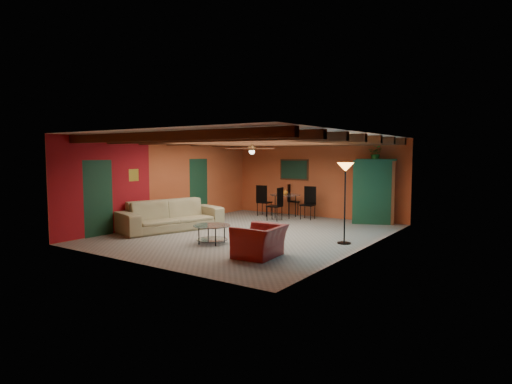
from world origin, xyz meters
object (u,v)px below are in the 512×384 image
Objects in this scene: coffee_table at (212,234)px; armoire at (375,192)px; floor_lamp at (345,203)px; vase at (286,183)px; potted_plant at (376,153)px; armchair at (260,241)px; sofa at (171,215)px; dining_table at (285,202)px.

armoire is at bearing 67.09° from coffee_table.
vase is (-3.45, 3.01, 0.21)m from floor_lamp.
coffee_table is 5.86m from armoire.
floor_lamp reaches higher than armoire.
potted_plant reaches higher than vase.
coffee_table is at bearing -110.44° from armchair.
sofa is 6.25× the size of potted_plant.
potted_plant reaches higher than armchair.
armchair is 6.15m from potted_plant.
sofa is 4.38m from vase.
dining_table is at bearing -2.77° from sofa.
dining_table is at bearing -159.87° from armchair.
vase is at bearing -170.43° from potted_plant.
armoire is 0.99× the size of floor_lamp.
vase is (-3.00, -0.51, -1.02)m from potted_plant.
dining_table is 3.07m from armoire.
armoire is at bearing 97.30° from floor_lamp.
armoire is (4.49, 4.55, 0.56)m from sofa.
armoire is 3.05m from vase.
sofa is 1.49× the size of armoire.
sofa reaches higher than armchair.
sofa is at bearing -168.14° from floor_lamp.
floor_lamp reaches higher than coffee_table.
floor_lamp is at bearing 34.11° from coffee_table.
armchair is 0.52× the size of floor_lamp.
potted_plant is at bearing 97.30° from floor_lamp.
potted_plant is (4.49, 4.55, 1.80)m from sofa.
coffee_table is 3.36m from floor_lamp.
floor_lamp is (4.94, 1.04, 0.57)m from sofa.
sofa is 2.37m from coffee_table.
sofa is 3.24× the size of coffee_table.
potted_plant is (-0.45, 3.51, 1.23)m from floor_lamp.
sofa is 4.18m from armchair.
armoire is 11.04× the size of vase.
potted_plant reaches higher than floor_lamp.
armchair is at bearing -112.35° from floor_lamp.
coffee_table is at bearing -145.89° from floor_lamp.
dining_table is at bearing 138.95° from floor_lamp.
vase is at bearing 166.14° from armoire.
armchair is (3.98, -1.28, -0.09)m from sofa.
floor_lamp is 4.58m from vase.
sofa is 4.31m from dining_table.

